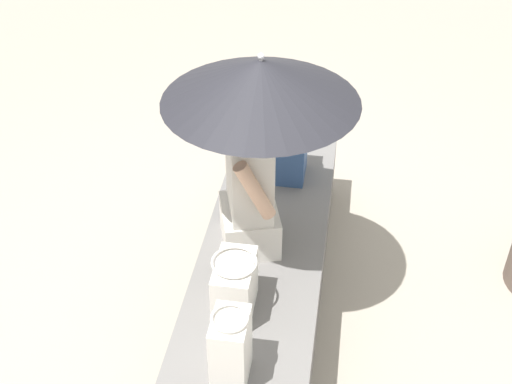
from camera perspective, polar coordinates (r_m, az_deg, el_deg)
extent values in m
plane|color=#9E9384|center=(3.74, 0.51, -9.90)|extent=(14.00, 14.00, 0.00)
cube|color=slate|center=(3.58, 0.53, -7.54)|extent=(2.27, 0.63, 0.44)
cube|color=beige|center=(3.41, -0.55, -2.89)|extent=(0.41, 0.37, 0.22)
cube|color=beige|center=(3.19, -0.59, 1.91)|extent=(0.36, 0.28, 0.48)
sphere|color=tan|center=(3.01, -0.63, 7.19)|extent=(0.20, 0.20, 0.20)
cylinder|color=tan|center=(3.34, -1.03, 4.21)|extent=(0.12, 0.21, 0.32)
cylinder|color=tan|center=(3.02, -0.10, 0.10)|extent=(0.12, 0.21, 0.32)
cylinder|color=#B7B7BC|center=(3.15, 0.38, 2.77)|extent=(0.02, 0.02, 1.05)
cone|color=black|center=(2.93, 0.41, 9.56)|extent=(0.90, 0.90, 0.20)
sphere|color=#B7B7BC|center=(2.88, 0.43, 11.61)|extent=(0.03, 0.03, 0.03)
cube|color=#335184|center=(3.86, 3.04, 3.38)|extent=(0.25, 0.17, 0.32)
torus|color=#335184|center=(3.76, 3.13, 5.56)|extent=(0.19, 0.19, 0.01)
cube|color=silver|center=(2.77, -2.20, -13.37)|extent=(0.20, 0.15, 0.34)
torus|color=silver|center=(2.62, -2.29, -10.78)|extent=(0.15, 0.15, 0.01)
cube|color=silver|center=(3.04, -1.83, -8.20)|extent=(0.28, 0.17, 0.28)
torus|color=silver|center=(2.93, -1.89, -6.05)|extent=(0.21, 0.21, 0.01)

